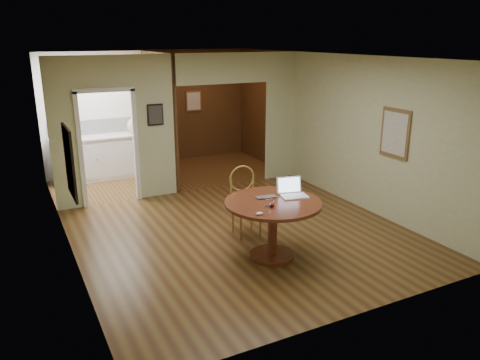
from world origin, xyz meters
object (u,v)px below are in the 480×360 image
dining_table (273,216)px  open_laptop (292,191)px  chair (245,197)px  closed_laptop (267,198)px

dining_table → open_laptop: 0.47m
dining_table → chair: 0.93m
chair → closed_laptop: size_ratio=3.74×
chair → open_laptop: 0.94m
dining_table → closed_laptop: bearing=97.0°
chair → closed_laptop: bearing=-90.1°
chair → dining_table: bearing=-88.5°
chair → open_laptop: bearing=-64.6°
dining_table → chair: size_ratio=1.23×
dining_table → closed_laptop: size_ratio=4.60×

